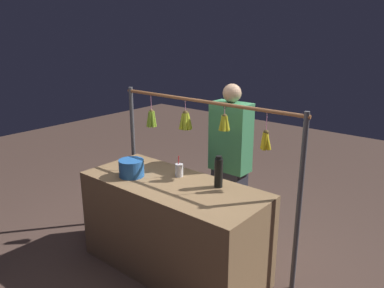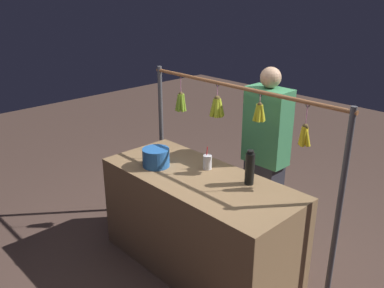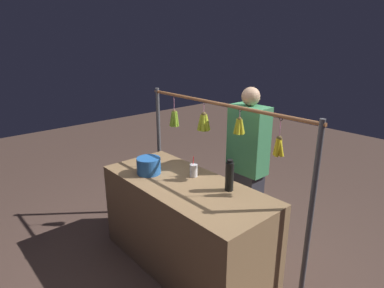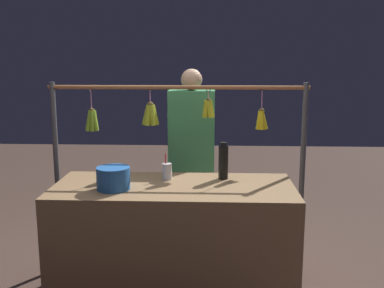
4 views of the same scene
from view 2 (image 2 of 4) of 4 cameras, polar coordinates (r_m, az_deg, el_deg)
name	(u,v)px [view 2 (image 2 of 4)]	position (r m, az deg, el deg)	size (l,w,h in m)	color
ground_plane	(199,265)	(3.83, 0.91, -16.44)	(12.00, 12.00, 0.00)	#503A32
market_counter	(199,223)	(3.58, 0.95, -10.88)	(1.74, 0.75, 0.87)	olive
display_rack	(232,135)	(3.59, 5.54, 1.24)	(2.08, 0.13, 1.59)	#4C4C51
water_bottle	(250,168)	(3.23, 8.04, -3.33)	(0.07, 0.07, 0.28)	black
blue_bucket	(156,157)	(3.55, -5.03, -1.87)	(0.23, 0.23, 0.16)	#2761AD
drink_cup	(207,162)	(3.49, 2.15, -2.52)	(0.07, 0.07, 0.20)	silver
vendor_person	(265,159)	(3.86, 10.11, -2.06)	(0.40, 0.22, 1.69)	#2D2D38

